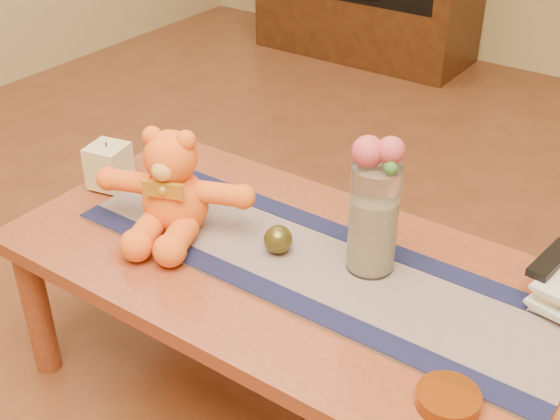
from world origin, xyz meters
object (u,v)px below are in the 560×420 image
Objects in this scene: glass_vase at (373,219)px; amber_dish at (448,399)px; bronze_ball at (278,239)px; tv_remote at (552,260)px; teddy_bear at (174,182)px; pillar_candle at (109,166)px; book_bottom at (547,285)px.

glass_vase reaches higher than amber_dish.
bronze_ball is 0.43× the size of tv_remote.
tv_remote is (0.83, 0.28, -0.05)m from teddy_bear.
glass_vase is at bearing -5.27° from teddy_bear.
amber_dish is at bearing -10.73° from pillar_candle.
amber_dish reaches higher than book_bottom.
teddy_bear is at bearing 169.13° from amber_dish.
amber_dish is at bearing -87.98° from tv_remote.
teddy_bear is 0.89m from book_bottom.
book_bottom is at bearing 24.52° from glass_vase.
teddy_bear is 0.82m from amber_dish.
teddy_bear is 0.88m from tv_remote.
teddy_bear is at bearing -154.30° from tv_remote.
bronze_ball is 0.58× the size of amber_dish.
tv_remote is at bearing 11.51° from pillar_candle.
pillar_candle is at bearing 169.27° from amber_dish.
bronze_ball is at bearing -153.32° from book_bottom.
book_bottom is (0.36, 0.16, -0.13)m from glass_vase.
tv_remote is at bearing -1.69° from teddy_bear.
tv_remote is (0.36, 0.15, -0.05)m from glass_vase.
glass_vase is 0.39m from tv_remote.
pillar_candle is 0.45× the size of glass_vase.
book_bottom is at bearing -1.10° from teddy_bear.
glass_vase reaches higher than tv_remote.
teddy_bear is at bearing -156.71° from book_bottom.
bronze_ball is 0.61m from book_bottom.
pillar_candle reaches higher than amber_dish.
book_bottom is at bearing 84.98° from amber_dish.
pillar_candle is 1.11m from amber_dish.
glass_vase is (0.48, 0.13, 0.00)m from teddy_bear.
bronze_ball is at bearing -160.60° from glass_vase.
glass_vase reaches higher than book_bottom.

